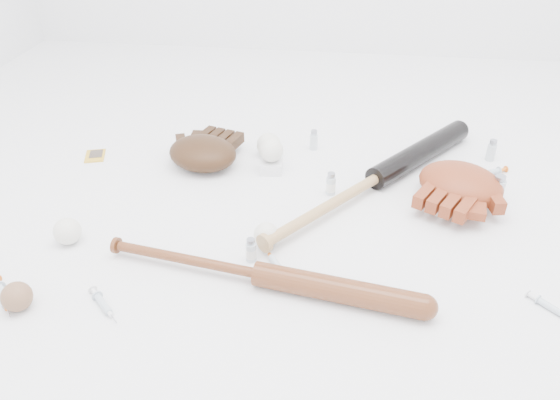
# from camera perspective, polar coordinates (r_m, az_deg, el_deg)

# --- Properties ---
(bat_dark) EXTENTS (0.67, 0.82, 0.07)m
(bat_dark) POSITION_cam_1_polar(r_m,az_deg,el_deg) (1.67, 10.07, 2.28)
(bat_dark) COLOR black
(bat_dark) RESTS_ON ground
(bat_wood) EXTENTS (0.81, 0.19, 0.06)m
(bat_wood) POSITION_cam_1_polar(r_m,az_deg,el_deg) (1.30, -2.25, -7.72)
(bat_wood) COLOR brown
(bat_wood) RESTS_ON ground
(glove_dark) EXTENTS (0.33, 0.33, 0.10)m
(glove_dark) POSITION_cam_1_polar(r_m,az_deg,el_deg) (1.77, -8.08, 4.93)
(glove_dark) COLOR #321C0E
(glove_dark) RESTS_ON ground
(glove_tan) EXTENTS (0.39, 0.39, 0.10)m
(glove_tan) POSITION_cam_1_polar(r_m,az_deg,el_deg) (1.67, 18.35, 1.66)
(glove_tan) COLOR maroon
(glove_tan) RESTS_ON ground
(trading_card) EXTENTS (0.08, 0.10, 0.00)m
(trading_card) POSITION_cam_1_polar(r_m,az_deg,el_deg) (1.93, -18.76, 4.39)
(trading_card) COLOR gold
(trading_card) RESTS_ON ground
(pedestal) EXTENTS (0.07, 0.07, 0.04)m
(pedestal) POSITION_cam_1_polar(r_m,az_deg,el_deg) (1.74, -0.90, 3.57)
(pedestal) COLOR white
(pedestal) RESTS_ON ground
(baseball_on_pedestal) EXTENTS (0.07, 0.07, 0.07)m
(baseball_on_pedestal) POSITION_cam_1_polar(r_m,az_deg,el_deg) (1.71, -0.92, 5.22)
(baseball_on_pedestal) COLOR white
(baseball_on_pedestal) RESTS_ON pedestal
(baseball_left) EXTENTS (0.07, 0.07, 0.07)m
(baseball_left) POSITION_cam_1_polar(r_m,az_deg,el_deg) (1.52, -21.33, -3.06)
(baseball_left) COLOR white
(baseball_left) RESTS_ON ground
(baseball_upper) EXTENTS (0.08, 0.08, 0.08)m
(baseball_upper) POSITION_cam_1_polar(r_m,az_deg,el_deg) (1.82, -1.18, 5.77)
(baseball_upper) COLOR white
(baseball_upper) RESTS_ON ground
(baseball_mid) EXTENTS (0.07, 0.07, 0.07)m
(baseball_mid) POSITION_cam_1_polar(r_m,az_deg,el_deg) (1.41, -1.46, -3.65)
(baseball_mid) COLOR white
(baseball_mid) RESTS_ON ground
(baseball_aged) EXTENTS (0.07, 0.07, 0.07)m
(baseball_aged) POSITION_cam_1_polar(r_m,az_deg,el_deg) (1.36, -25.80, -9.07)
(baseball_aged) COLOR brown
(baseball_aged) RESTS_ON ground
(syringe_0) EXTENTS (0.12, 0.12, 0.02)m
(syringe_0) POSITION_cam_1_polar(r_m,az_deg,el_deg) (1.31, -18.00, -10.32)
(syringe_0) COLOR #ADBCC6
(syringe_0) RESTS_ON ground
(syringe_1) EXTENTS (0.11, 0.15, 0.02)m
(syringe_1) POSITION_cam_1_polar(r_m,az_deg,el_deg) (1.35, -0.32, -6.84)
(syringe_1) COLOR #ADBCC6
(syringe_1) RESTS_ON ground
(syringe_2) EXTENTS (0.07, 0.16, 0.02)m
(syringe_2) POSITION_cam_1_polar(r_m,az_deg,el_deg) (1.65, 16.59, -0.18)
(syringe_2) COLOR #ADBCC6
(syringe_2) RESTS_ON ground
(syringe_3) EXTENTS (0.11, 0.11, 0.02)m
(syringe_3) POSITION_cam_1_polar(r_m,az_deg,el_deg) (1.38, 26.44, -10.01)
(syringe_3) COLOR #ADBCC6
(syringe_3) RESTS_ON ground
(syringe_4) EXTENTS (0.14, 0.09, 0.02)m
(syringe_4) POSITION_cam_1_polar(r_m,az_deg,el_deg) (1.85, 21.09, 2.72)
(syringe_4) COLOR #ADBCC6
(syringe_4) RESTS_ON ground
(syringe_5) EXTENTS (0.13, 0.14, 0.02)m
(syringe_5) POSITION_cam_1_polar(r_m,az_deg,el_deg) (1.42, -27.00, -8.92)
(syringe_5) COLOR #ADBCC6
(syringe_5) RESTS_ON ground
(vial_0) EXTENTS (0.03, 0.03, 0.07)m
(vial_0) POSITION_cam_1_polar(r_m,az_deg,el_deg) (1.87, 3.55, 6.30)
(vial_0) COLOR silver
(vial_0) RESTS_ON ground
(vial_1) EXTENTS (0.03, 0.03, 0.07)m
(vial_1) POSITION_cam_1_polar(r_m,az_deg,el_deg) (1.92, 21.23, 4.89)
(vial_1) COLOR silver
(vial_1) RESTS_ON ground
(vial_2) EXTENTS (0.03, 0.03, 0.07)m
(vial_2) POSITION_cam_1_polar(r_m,az_deg,el_deg) (1.62, 5.33, 1.72)
(vial_2) COLOR silver
(vial_2) RESTS_ON ground
(vial_3) EXTENTS (0.04, 0.04, 0.09)m
(vial_3) POSITION_cam_1_polar(r_m,az_deg,el_deg) (1.69, 21.76, 1.01)
(vial_3) COLOR silver
(vial_3) RESTS_ON ground
(vial_4) EXTENTS (0.03, 0.03, 0.07)m
(vial_4) POSITION_cam_1_polar(r_m,az_deg,el_deg) (1.36, -3.05, -5.21)
(vial_4) COLOR silver
(vial_4) RESTS_ON ground
(vial_5) EXTENTS (0.03, 0.03, 0.07)m
(vial_5) POSITION_cam_1_polar(r_m,az_deg,el_deg) (1.75, 16.78, 2.90)
(vial_5) COLOR silver
(vial_5) RESTS_ON ground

